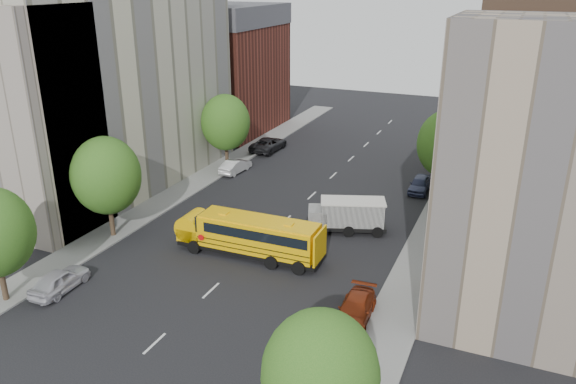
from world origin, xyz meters
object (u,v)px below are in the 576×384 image
Objects in this scene: school_bus at (249,234)px; safari_truck at (347,215)px; street_tree_4 at (447,144)px; street_tree_5 at (464,118)px; parked_car_3 at (355,309)px; street_tree_3 at (320,375)px; parked_car_4 at (420,184)px; parked_car_5 at (438,157)px; street_tree_1 at (106,176)px; parked_car_0 at (60,280)px; parked_car_2 at (269,144)px; parked_car_1 at (235,166)px; street_tree_2 at (226,122)px.

school_bus reaches higher than safari_truck.
street_tree_4 reaches higher than school_bus.
parked_car_3 is at bearing -92.78° from street_tree_5.
street_tree_3 is at bearing -95.15° from safari_truck.
parked_car_4 is at bearing 62.86° from school_bus.
school_bus is 2.55× the size of parked_car_4.
parked_car_5 is at bearing 70.94° from school_bus.
parked_car_4 is at bearing 52.02° from safari_truck.
street_tree_1 reaches higher than safari_truck.
street_tree_1 is 34.79m from parked_car_5.
safari_truck is (16.21, 7.94, -3.56)m from street_tree_1.
street_tree_5 reaches higher than safari_truck.
school_bus is 10.52m from parked_car_3.
parked_car_4 is at bearing -125.93° from parked_car_0.
street_tree_3 is 19.03m from school_bus.
parked_car_2 is at bearing 120.76° from parked_car_3.
school_bus is (-10.96, -16.70, -3.39)m from street_tree_4.
parked_car_1 is at bearing 128.48° from safari_truck.
street_tree_4 reaches higher than street_tree_2.
street_tree_1 is 11.59m from school_bus.
parked_car_5 reaches higher than parked_car_3.
street_tree_4 is at bearing 162.56° from parked_car_2.
parked_car_1 is at bearing -33.86° from street_tree_2.
street_tree_5 is 4.85m from parked_car_5.
street_tree_2 is at bearing 128.26° from safari_truck.
street_tree_5 is 30.87m from school_bus.
street_tree_1 is 1.89× the size of parked_car_1.
street_tree_5 is (-0.00, 12.00, -0.37)m from street_tree_4.
safari_truck is (-5.79, 21.94, -3.06)m from street_tree_3.
street_tree_1 reaches higher than parked_car_1.
street_tree_2 reaches higher than parked_car_4.
safari_truck reaches higher than parked_car_0.
parked_car_3 is (4.16, -11.38, -0.74)m from safari_truck.
street_tree_4 is 1.89× the size of parked_car_5.
street_tree_3 is (22.00, -14.00, -0.50)m from street_tree_1.
parked_car_0 is at bearing -85.11° from street_tree_2.
street_tree_1 is 1.11× the size of street_tree_3.
street_tree_3 is 37.30m from parked_car_1.
safari_truck is 20.60m from parked_car_5.
street_tree_5 is at bearing 44.40° from parked_car_5.
parked_car_0 is 31.96m from parked_car_4.
street_tree_5 is 1.75× the size of parked_car_0.
street_tree_4 is 11.27m from parked_car_5.
street_tree_3 is 32.01m from street_tree_4.
parked_car_4 reaches higher than parked_car_3.
parked_car_2 is (1.40, 25.20, -4.17)m from street_tree_1.
parked_car_0 is 1.02× the size of parked_car_4.
school_bus reaches higher than parked_car_3.
street_tree_4 reaches higher than parked_car_3.
street_tree_5 is 1.78× the size of parked_car_4.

